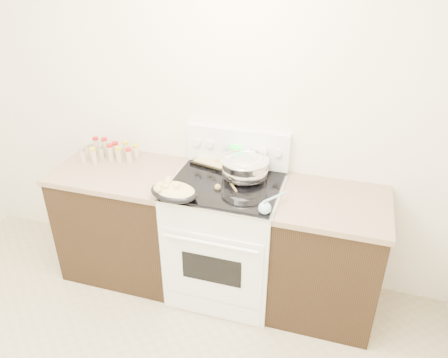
% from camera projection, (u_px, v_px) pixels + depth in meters
% --- Properties ---
extents(room_shell, '(4.10, 3.60, 2.75)m').
position_uv_depth(room_shell, '(14.00, 173.00, 1.52)').
color(room_shell, white).
rests_on(room_shell, ground).
extents(counter_left, '(0.93, 0.67, 0.92)m').
position_uv_depth(counter_left, '(126.00, 220.00, 3.45)').
color(counter_left, black).
rests_on(counter_left, ground).
extents(counter_right, '(0.73, 0.67, 0.92)m').
position_uv_depth(counter_right, '(326.00, 257.00, 3.05)').
color(counter_right, black).
rests_on(counter_right, ground).
extents(kitchen_range, '(0.78, 0.73, 1.22)m').
position_uv_depth(kitchen_range, '(226.00, 236.00, 3.22)').
color(kitchen_range, white).
rests_on(kitchen_range, ground).
extents(mixing_bowl, '(0.40, 0.40, 0.20)m').
position_uv_depth(mixing_bowl, '(245.00, 169.00, 3.01)').
color(mixing_bowl, silver).
rests_on(mixing_bowl, kitchen_range).
extents(roasting_pan, '(0.37, 0.29, 0.11)m').
position_uv_depth(roasting_pan, '(174.00, 191.00, 2.80)').
color(roasting_pan, black).
rests_on(roasting_pan, kitchen_range).
extents(baking_sheet, '(0.49, 0.40, 0.06)m').
position_uv_depth(baking_sheet, '(226.00, 161.00, 3.24)').
color(baking_sheet, black).
rests_on(baking_sheet, kitchen_range).
extents(wooden_spoon, '(0.16, 0.22, 0.04)m').
position_uv_depth(wooden_spoon, '(222.00, 185.00, 2.94)').
color(wooden_spoon, olive).
rests_on(wooden_spoon, kitchen_range).
extents(blue_ladle, '(0.13, 0.26, 0.10)m').
position_uv_depth(blue_ladle, '(266.00, 207.00, 2.67)').
color(blue_ladle, '#92C9DA').
rests_on(blue_ladle, kitchen_range).
extents(spice_jars, '(0.40, 0.23, 0.13)m').
position_uv_depth(spice_jars, '(109.00, 151.00, 3.34)').
color(spice_jars, '#BFB28C').
rests_on(spice_jars, counter_left).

